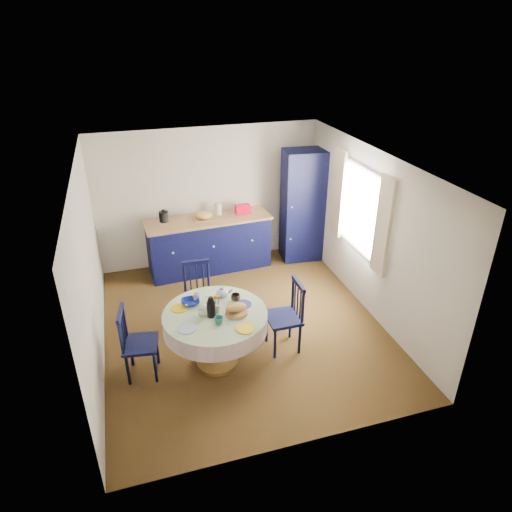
{
  "coord_description": "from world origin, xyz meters",
  "views": [
    {
      "loc": [
        -1.42,
        -5.41,
        4.1
      ],
      "look_at": [
        0.27,
        0.2,
        1.04
      ],
      "focal_mm": 32.0,
      "sensor_mm": 36.0,
      "label": 1
    }
  ],
  "objects_px": {
    "chair_left": "(137,343)",
    "dining_table": "(216,321)",
    "cobalt_bowl": "(190,302)",
    "mug_b": "(219,321)",
    "kitchen_counter": "(209,243)",
    "mug_c": "(236,298)",
    "chair_far": "(199,294)",
    "chair_right": "(287,316)",
    "mug_a": "(202,312)",
    "pantry_cabinet": "(302,206)",
    "mug_d": "(196,297)"
  },
  "relations": [
    {
      "from": "chair_left",
      "to": "dining_table",
      "type": "bearing_deg",
      "value": -85.47
    },
    {
      "from": "dining_table",
      "to": "cobalt_bowl",
      "type": "distance_m",
      "value": 0.42
    },
    {
      "from": "mug_b",
      "to": "cobalt_bowl",
      "type": "distance_m",
      "value": 0.59
    },
    {
      "from": "kitchen_counter",
      "to": "mug_c",
      "type": "relative_size",
      "value": 18.4
    },
    {
      "from": "dining_table",
      "to": "chair_far",
      "type": "xyz_separation_m",
      "value": [
        -0.05,
        0.99,
        -0.18
      ]
    },
    {
      "from": "mug_b",
      "to": "mug_c",
      "type": "bearing_deg",
      "value": 53.55
    },
    {
      "from": "chair_far",
      "to": "cobalt_bowl",
      "type": "bearing_deg",
      "value": -105.68
    },
    {
      "from": "chair_right",
      "to": "mug_a",
      "type": "relative_size",
      "value": 9.47
    },
    {
      "from": "pantry_cabinet",
      "to": "chair_far",
      "type": "distance_m",
      "value": 2.79
    },
    {
      "from": "pantry_cabinet",
      "to": "mug_d",
      "type": "distance_m",
      "value": 3.24
    },
    {
      "from": "pantry_cabinet",
      "to": "chair_right",
      "type": "xyz_separation_m",
      "value": [
        -1.21,
        -2.49,
        -0.52
      ]
    },
    {
      "from": "chair_far",
      "to": "mug_a",
      "type": "relative_size",
      "value": 9.01
    },
    {
      "from": "kitchen_counter",
      "to": "mug_d",
      "type": "bearing_deg",
      "value": -108.7
    },
    {
      "from": "chair_far",
      "to": "mug_a",
      "type": "distance_m",
      "value": 1.06
    },
    {
      "from": "mug_c",
      "to": "mug_d",
      "type": "height_order",
      "value": "mug_d"
    },
    {
      "from": "kitchen_counter",
      "to": "mug_a",
      "type": "xyz_separation_m",
      "value": [
        -0.61,
        -2.61,
        0.34
      ]
    },
    {
      "from": "chair_right",
      "to": "mug_d",
      "type": "bearing_deg",
      "value": -103.83
    },
    {
      "from": "kitchen_counter",
      "to": "cobalt_bowl",
      "type": "bearing_deg",
      "value": -110.32
    },
    {
      "from": "dining_table",
      "to": "mug_a",
      "type": "xyz_separation_m",
      "value": [
        -0.17,
        0.0,
        0.17
      ]
    },
    {
      "from": "mug_c",
      "to": "pantry_cabinet",
      "type": "bearing_deg",
      "value": 51.38
    },
    {
      "from": "kitchen_counter",
      "to": "cobalt_bowl",
      "type": "height_order",
      "value": "kitchen_counter"
    },
    {
      "from": "chair_far",
      "to": "chair_right",
      "type": "bearing_deg",
      "value": -40.15
    },
    {
      "from": "dining_table",
      "to": "mug_b",
      "type": "xyz_separation_m",
      "value": [
        -0.01,
        -0.24,
        0.17
      ]
    },
    {
      "from": "kitchen_counter",
      "to": "chair_far",
      "type": "bearing_deg",
      "value": -110.12
    },
    {
      "from": "kitchen_counter",
      "to": "mug_b",
      "type": "height_order",
      "value": "kitchen_counter"
    },
    {
      "from": "chair_far",
      "to": "chair_right",
      "type": "distance_m",
      "value": 1.39
    },
    {
      "from": "kitchen_counter",
      "to": "pantry_cabinet",
      "type": "bearing_deg",
      "value": -5.06
    },
    {
      "from": "kitchen_counter",
      "to": "mug_b",
      "type": "bearing_deg",
      "value": -102.35
    },
    {
      "from": "chair_far",
      "to": "mug_d",
      "type": "distance_m",
      "value": 0.73
    },
    {
      "from": "cobalt_bowl",
      "to": "pantry_cabinet",
      "type": "bearing_deg",
      "value": 42.6
    },
    {
      "from": "mug_d",
      "to": "kitchen_counter",
      "type": "bearing_deg",
      "value": 74.72
    },
    {
      "from": "cobalt_bowl",
      "to": "chair_right",
      "type": "bearing_deg",
      "value": -10.29
    },
    {
      "from": "chair_left",
      "to": "mug_b",
      "type": "relative_size",
      "value": 9.19
    },
    {
      "from": "mug_a",
      "to": "mug_d",
      "type": "distance_m",
      "value": 0.36
    },
    {
      "from": "chair_far",
      "to": "cobalt_bowl",
      "type": "xyz_separation_m",
      "value": [
        -0.22,
        -0.7,
        0.34
      ]
    },
    {
      "from": "dining_table",
      "to": "mug_c",
      "type": "height_order",
      "value": "dining_table"
    },
    {
      "from": "chair_far",
      "to": "dining_table",
      "type": "bearing_deg",
      "value": -85.61
    },
    {
      "from": "mug_d",
      "to": "mug_a",
      "type": "bearing_deg",
      "value": -89.06
    },
    {
      "from": "chair_left",
      "to": "mug_a",
      "type": "xyz_separation_m",
      "value": [
        0.83,
        -0.08,
        0.35
      ]
    },
    {
      "from": "chair_far",
      "to": "mug_a",
      "type": "height_order",
      "value": "chair_far"
    },
    {
      "from": "chair_right",
      "to": "mug_b",
      "type": "height_order",
      "value": "chair_right"
    },
    {
      "from": "mug_c",
      "to": "dining_table",
      "type": "bearing_deg",
      "value": -147.54
    },
    {
      "from": "mug_a",
      "to": "mug_d",
      "type": "xyz_separation_m",
      "value": [
        -0.01,
        0.36,
        0.01
      ]
    },
    {
      "from": "chair_left",
      "to": "mug_c",
      "type": "height_order",
      "value": "chair_left"
    },
    {
      "from": "pantry_cabinet",
      "to": "dining_table",
      "type": "height_order",
      "value": "pantry_cabinet"
    },
    {
      "from": "kitchen_counter",
      "to": "pantry_cabinet",
      "type": "height_order",
      "value": "pantry_cabinet"
    },
    {
      "from": "mug_d",
      "to": "chair_right",
      "type": "bearing_deg",
      "value": -14.44
    },
    {
      "from": "pantry_cabinet",
      "to": "chair_far",
      "type": "xyz_separation_m",
      "value": [
        -2.25,
        -1.57,
        -0.54
      ]
    },
    {
      "from": "kitchen_counter",
      "to": "chair_far",
      "type": "distance_m",
      "value": 1.69
    },
    {
      "from": "pantry_cabinet",
      "to": "mug_c",
      "type": "height_order",
      "value": "pantry_cabinet"
    }
  ]
}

